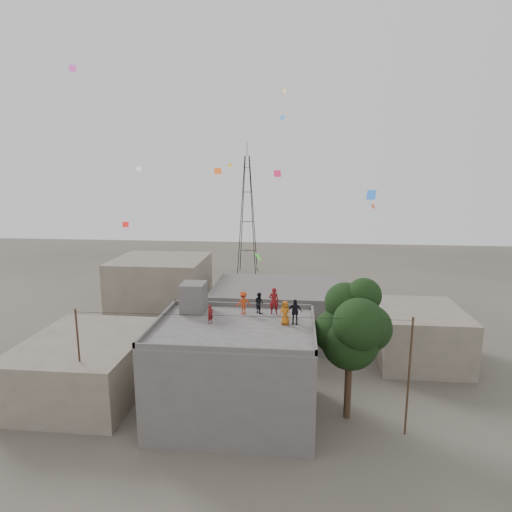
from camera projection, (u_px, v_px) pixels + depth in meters
The scene contains 18 objects.
ground at pixel (235, 415), 27.81m from camera, with size 140.00×140.00×0.00m, color #423E36.
main_building at pixel (235, 371), 27.23m from camera, with size 10.00×8.00×6.10m.
parapet at pixel (234, 324), 26.61m from camera, with size 10.00×8.00×0.30m.
stair_head_box at pixel (194, 297), 29.30m from camera, with size 1.60×1.80×2.00m, color #54514F.
neighbor_west at pixel (87, 365), 30.46m from camera, with size 8.00×10.00×4.00m, color #6B6254.
neighbor_north at pixel (277, 311), 40.81m from camera, with size 12.00×9.00×5.00m, color #54514F.
neighbor_northwest at pixel (161, 292), 43.75m from camera, with size 9.00×8.00×7.00m, color #6B6254.
neighbor_east at pixel (418, 334), 35.78m from camera, with size 7.00×8.00×4.40m, color #6B6254.
tree at pixel (353, 327), 26.50m from camera, with size 4.90×4.60×9.10m.
utility_line at pixel (240, 369), 25.81m from camera, with size 20.12×0.62×7.40m.
transmission_tower at pixel (247, 215), 65.52m from camera, with size 2.97×2.97×20.01m.
person_red_adult at pixel (274, 301), 28.76m from camera, with size 0.67×0.44×1.83m, color maroon.
person_orange_child at pixel (285, 313), 26.78m from camera, with size 0.75×0.49×1.53m, color #C06515.
person_dark_child at pixel (259, 303), 29.05m from camera, with size 0.69×0.54×1.43m, color black.
person_dark_adult at pixel (295, 312), 26.87m from camera, with size 0.94×0.39×1.61m, color black.
person_orange_adult at pixel (243, 303), 28.82m from camera, with size 1.01×0.58×1.56m, color #BF3D15.
person_red_child at pixel (210, 314), 27.03m from camera, with size 0.44×0.29×1.20m, color maroon.
kites at pixel (246, 172), 31.07m from camera, with size 21.58×15.57×12.58m.
Camera 1 is at (3.89, -25.04, 15.51)m, focal length 30.00 mm.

